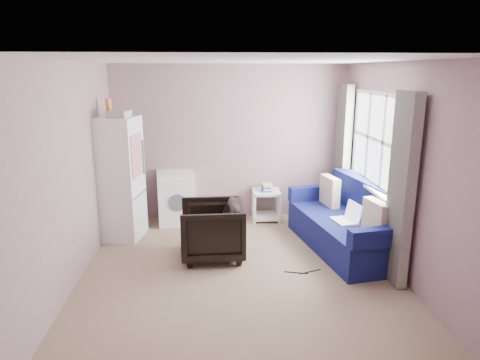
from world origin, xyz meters
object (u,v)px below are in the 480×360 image
object	(u,v)px
armchair	(212,227)
washing_machine	(176,197)
side_table	(266,203)
sofa	(350,225)
fridge	(118,178)

from	to	relation	value
armchair	washing_machine	distance (m)	1.50
side_table	sofa	distance (m)	1.59
armchair	fridge	world-z (taller)	fridge
fridge	side_table	size ratio (longest dim) A/B	3.32
armchair	fridge	distance (m)	1.63
washing_machine	side_table	size ratio (longest dim) A/B	1.35
sofa	washing_machine	bearing A→B (deg)	143.11
washing_machine	side_table	xyz separation A→B (m)	(1.47, 0.02, -0.14)
armchair	sofa	size ratio (longest dim) A/B	0.38
armchair	side_table	size ratio (longest dim) A/B	1.35
fridge	sofa	bearing A→B (deg)	-1.10
fridge	sofa	size ratio (longest dim) A/B	0.93
armchair	side_table	world-z (taller)	armchair
armchair	washing_machine	xyz separation A→B (m)	(-0.56, 1.39, 0.02)
washing_machine	armchair	bearing A→B (deg)	-75.40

